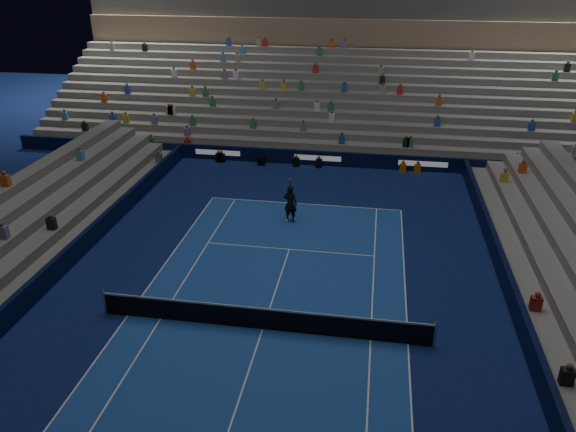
# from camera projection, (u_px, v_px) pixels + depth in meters

# --- Properties ---
(ground) EXTENTS (90.00, 90.00, 0.00)m
(ground) POSITION_uv_depth(u_px,v_px,m) (263.00, 329.00, 21.05)
(ground) COLOR #0D1A4F
(ground) RESTS_ON ground
(court_surface) EXTENTS (10.97, 23.77, 0.01)m
(court_surface) POSITION_uv_depth(u_px,v_px,m) (263.00, 329.00, 21.05)
(court_surface) COLOR #1B4496
(court_surface) RESTS_ON ground
(sponsor_barrier_far) EXTENTS (44.00, 0.25, 1.00)m
(sponsor_barrier_far) POSITION_uv_depth(u_px,v_px,m) (318.00, 158.00, 37.32)
(sponsor_barrier_far) COLOR black
(sponsor_barrier_far) RESTS_ON ground
(sponsor_barrier_east) EXTENTS (0.25, 37.00, 1.00)m
(sponsor_barrier_east) POSITION_uv_depth(u_px,v_px,m) (530.00, 345.00, 19.42)
(sponsor_barrier_east) COLOR black
(sponsor_barrier_east) RESTS_ON ground
(sponsor_barrier_west) EXTENTS (0.25, 37.00, 1.00)m
(sponsor_barrier_west) POSITION_uv_depth(u_px,v_px,m) (29.00, 295.00, 22.26)
(sponsor_barrier_west) COLOR black
(sponsor_barrier_west) RESTS_ON ground
(grandstand_main) EXTENTS (44.00, 15.20, 11.20)m
(grandstand_main) POSITION_uv_depth(u_px,v_px,m) (332.00, 86.00, 44.45)
(grandstand_main) COLOR slate
(grandstand_main) RESTS_ON ground
(tennis_net) EXTENTS (12.90, 0.10, 1.10)m
(tennis_net) POSITION_uv_depth(u_px,v_px,m) (262.00, 318.00, 20.84)
(tennis_net) COLOR #B2B2B7
(tennis_net) RESTS_ON ground
(tennis_player) EXTENTS (0.85, 0.66, 2.07)m
(tennis_player) POSITION_uv_depth(u_px,v_px,m) (290.00, 204.00, 29.18)
(tennis_player) COLOR black
(tennis_player) RESTS_ON ground
(broadcast_camera) EXTENTS (0.54, 0.97, 0.65)m
(broadcast_camera) POSITION_uv_depth(u_px,v_px,m) (262.00, 160.00, 37.51)
(broadcast_camera) COLOR black
(broadcast_camera) RESTS_ON ground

